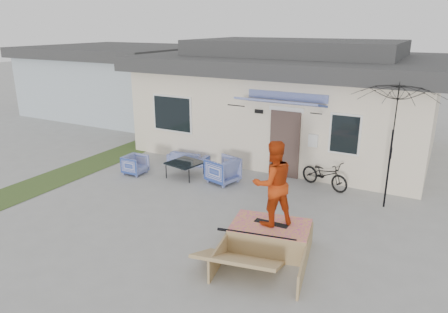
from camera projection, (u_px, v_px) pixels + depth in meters
The scene contains 13 objects.
ground at pixel (177, 227), 9.90m from camera, with size 90.00×90.00×0.00m, color #959592.
grass_strip at pixel (83, 168), 13.93m from camera, with size 1.40×8.00×0.01m, color #344C21.
house at pixel (293, 97), 16.01m from camera, with size 10.80×8.49×4.10m.
neighbor_house at pixel (121, 79), 22.49m from camera, with size 8.60×7.60×3.50m.
loveseat at pixel (188, 155), 14.36m from camera, with size 1.43×0.42×0.56m, color navy.
armchair_left at pixel (135, 164), 13.33m from camera, with size 0.65×0.61×0.67m, color navy.
armchair_right at pixel (223, 169), 12.58m from camera, with size 0.83×0.78×0.85m, color navy.
coffee_table at pixel (185, 169), 13.12m from camera, with size 0.95×0.95×0.47m, color black.
bicycle at pixel (325, 171), 12.15m from camera, with size 0.55×1.57×1.00m, color black.
patio_umbrella at pixel (392, 143), 10.46m from camera, with size 2.34×2.18×2.20m.
skate_ramp at pixel (270, 237), 8.89m from camera, with size 1.64×2.19×0.55m, color #9F8152, non-canonical shape.
skateboard at pixel (271, 223), 8.85m from camera, with size 0.74×0.19×0.05m, color black.
skater at pixel (273, 182), 8.57m from camera, with size 0.89×0.69×1.82m, color #B4330C.
Camera 1 is at (5.22, -7.32, 4.62)m, focal length 33.34 mm.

